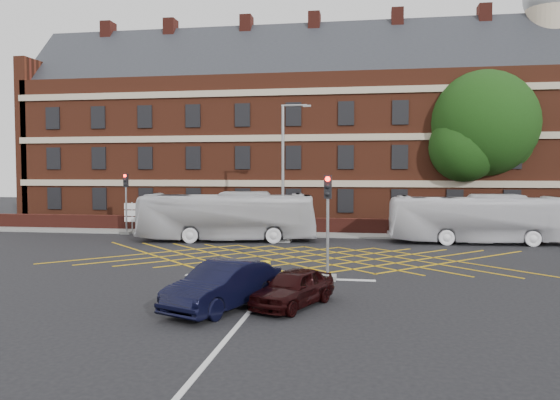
# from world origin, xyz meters

# --- Properties ---
(ground) EXTENTS (120.00, 120.00, 0.00)m
(ground) POSITION_xyz_m (0.00, 0.00, 0.00)
(ground) COLOR black
(ground) RESTS_ON ground
(victorian_building) EXTENTS (51.00, 12.17, 20.40)m
(victorian_building) POSITION_xyz_m (0.25, 22.00, 7.84)
(victorian_building) COLOR #5B2717
(victorian_building) RESTS_ON ground
(boundary_wall) EXTENTS (56.00, 0.50, 1.10)m
(boundary_wall) POSITION_xyz_m (0.00, 13.00, 0.55)
(boundary_wall) COLOR #4D1B14
(boundary_wall) RESTS_ON ground
(far_pavement) EXTENTS (60.00, 3.00, 0.12)m
(far_pavement) POSITION_xyz_m (0.00, 12.00, 0.06)
(far_pavement) COLOR slate
(far_pavement) RESTS_ON ground
(box_junction_hatching) EXTENTS (8.22, 8.22, 0.02)m
(box_junction_hatching) POSITION_xyz_m (0.00, 2.00, 0.01)
(box_junction_hatching) COLOR #CC990C
(box_junction_hatching) RESTS_ON ground
(stop_line) EXTENTS (8.00, 0.30, 0.02)m
(stop_line) POSITION_xyz_m (0.00, -3.50, 0.01)
(stop_line) COLOR silver
(stop_line) RESTS_ON ground
(centre_line) EXTENTS (0.15, 14.00, 0.02)m
(centre_line) POSITION_xyz_m (0.00, -10.00, 0.01)
(centre_line) COLOR silver
(centre_line) RESTS_ON ground
(bus_left) EXTENTS (11.52, 4.21, 3.14)m
(bus_left) POSITION_xyz_m (-5.14, 7.89, 1.57)
(bus_left) COLOR silver
(bus_left) RESTS_ON ground
(bus_right) EXTENTS (10.92, 3.01, 3.01)m
(bus_right) POSITION_xyz_m (10.37, 9.16, 1.51)
(bus_right) COLOR silver
(bus_right) RESTS_ON ground
(car_navy) EXTENTS (3.24, 4.85, 1.51)m
(car_navy) POSITION_xyz_m (-0.92, -8.78, 0.76)
(car_navy) COLOR black
(car_navy) RESTS_ON ground
(car_maroon) EXTENTS (2.79, 3.92, 1.24)m
(car_maroon) POSITION_xyz_m (1.26, -8.14, 0.62)
(car_maroon) COLOR black
(car_maroon) RESTS_ON ground
(deciduous_tree) EXTENTS (7.92, 7.79, 11.84)m
(deciduous_tree) POSITION_xyz_m (11.99, 16.43, 7.39)
(deciduous_tree) COLOR black
(deciduous_tree) RESTS_ON ground
(traffic_light_near) EXTENTS (0.70, 0.70, 4.27)m
(traffic_light_near) POSITION_xyz_m (2.06, -3.64, 1.76)
(traffic_light_near) COLOR slate
(traffic_light_near) RESTS_ON ground
(traffic_light_far) EXTENTS (0.70, 0.70, 4.27)m
(traffic_light_far) POSITION_xyz_m (-13.17, 10.50, 1.76)
(traffic_light_far) COLOR slate
(traffic_light_far) RESTS_ON ground
(street_lamp) EXTENTS (2.25, 1.00, 8.56)m
(street_lamp) POSITION_xyz_m (-1.52, 8.00, 2.92)
(street_lamp) COLOR slate
(street_lamp) RESTS_ON ground
(direction_signs) EXTENTS (1.10, 0.16, 2.20)m
(direction_signs) POSITION_xyz_m (-13.26, 11.58, 1.38)
(direction_signs) COLOR gray
(direction_signs) RESTS_ON ground
(utility_cabinet) EXTENTS (0.40, 0.39, 0.93)m
(utility_cabinet) POSITION_xyz_m (-0.27, -5.08, 0.47)
(utility_cabinet) COLOR gold
(utility_cabinet) RESTS_ON ground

